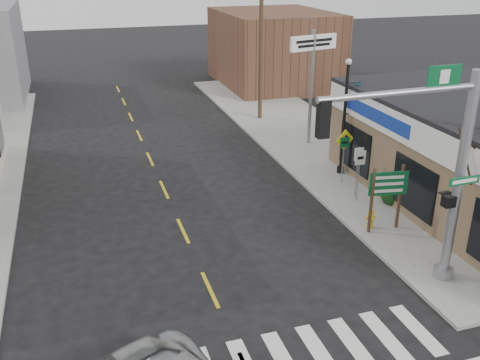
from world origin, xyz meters
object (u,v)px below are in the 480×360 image
object	(u,v)px
lamp_post	(346,109)
dance_center_sign	(313,58)
guide_sign	(387,190)
traffic_signal_pole	(439,161)
utility_pole_far	(261,39)
fire_hydrant	(371,218)

from	to	relation	value
lamp_post	dance_center_sign	distance (m)	4.66
dance_center_sign	guide_sign	bearing A→B (deg)	-112.05
traffic_signal_pole	utility_pole_far	xyz separation A→B (m)	(1.26, 18.64, 0.82)
traffic_signal_pole	dance_center_sign	xyz separation A→B (m)	(2.17, 13.32, 0.54)
traffic_signal_pole	fire_hydrant	size ratio (longest dim) A/B	8.94
fire_hydrant	utility_pole_far	bearing A→B (deg)	86.33
fire_hydrant	utility_pole_far	xyz separation A→B (m)	(0.96, 15.01, 4.44)
traffic_signal_pole	fire_hydrant	distance (m)	5.13
traffic_signal_pole	dance_center_sign	world-z (taller)	traffic_signal_pole
dance_center_sign	utility_pole_far	world-z (taller)	utility_pole_far
traffic_signal_pole	fire_hydrant	world-z (taller)	traffic_signal_pole
traffic_signal_pole	dance_center_sign	distance (m)	13.50
lamp_post	dance_center_sign	size ratio (longest dim) A/B	0.89
fire_hydrant	guide_sign	bearing A→B (deg)	-40.87
fire_hydrant	lamp_post	bearing A→B (deg)	73.47
guide_sign	utility_pole_far	xyz separation A→B (m)	(0.60, 15.33, 3.20)
guide_sign	fire_hydrant	size ratio (longest dim) A/B	3.32
traffic_signal_pole	lamp_post	bearing A→B (deg)	76.35
guide_sign	fire_hydrant	distance (m)	1.33
lamp_post	dance_center_sign	xyz separation A→B (m)	(0.31, 4.41, 1.48)
guide_sign	dance_center_sign	world-z (taller)	dance_center_sign
guide_sign	lamp_post	bearing A→B (deg)	87.86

